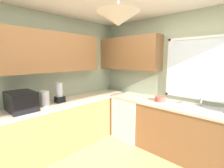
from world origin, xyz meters
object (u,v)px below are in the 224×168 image
object	(u,v)px
dishwasher	(131,117)
bowl	(160,99)
kettle	(45,98)
blender_appliance	(59,94)
microwave	(21,101)
sink_assembly	(198,108)

from	to	relation	value
dishwasher	bowl	size ratio (longest dim) A/B	4.25
kettle	blender_appliance	bearing A→B (deg)	94.13
kettle	bowl	world-z (taller)	kettle
microwave	kettle	bearing A→B (deg)	86.76
dishwasher	bowl	bearing A→B (deg)	2.69
bowl	blender_appliance	bearing A→B (deg)	-134.56
blender_appliance	microwave	bearing A→B (deg)	-90.00
kettle	bowl	xyz separation A→B (m)	(1.28, 1.60, -0.08)
sink_assembly	blender_appliance	size ratio (longest dim) A/B	1.87
kettle	sink_assembly	size ratio (longest dim) A/B	0.38
sink_assembly	blender_appliance	xyz separation A→B (m)	(-1.94, -1.32, 0.15)
bowl	blender_appliance	distance (m)	1.85
sink_assembly	dishwasher	bearing A→B (deg)	-178.39
sink_assembly	microwave	bearing A→B (deg)	-134.75
microwave	blender_appliance	size ratio (longest dim) A/B	1.33
microwave	bowl	world-z (taller)	microwave
blender_appliance	bowl	bearing A→B (deg)	45.44
kettle	sink_assembly	distance (m)	2.50
microwave	sink_assembly	world-z (taller)	microwave
sink_assembly	bowl	world-z (taller)	sink_assembly
kettle	blender_appliance	size ratio (longest dim) A/B	0.71
sink_assembly	bowl	xyz separation A→B (m)	(-0.64, -0.01, 0.04)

